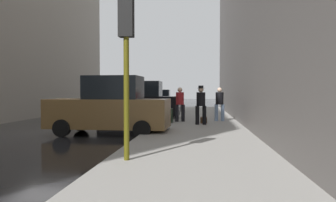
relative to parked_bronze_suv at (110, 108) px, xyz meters
name	(u,v)px	position (x,y,z in m)	size (l,w,h in m)	color
ground_plane	(44,134)	(-2.65, -0.03, -1.03)	(120.00, 120.00, 0.00)	black
sidewalk	(197,134)	(3.35, -0.03, -0.96)	(4.00, 40.00, 0.15)	gray
parked_bronze_suv	(110,108)	(0.00, 0.00, 0.00)	(4.65, 2.17, 2.25)	brown
parked_black_suv	(141,102)	(0.00, 6.48, 0.00)	(4.63, 2.12, 2.25)	black
parked_gray_coupe	(155,102)	(0.00, 12.86, -0.18)	(4.25, 2.16, 1.79)	slate
fire_hydrant	(172,111)	(1.80, 6.99, -0.54)	(0.42, 0.22, 0.70)	red
traffic_light	(126,41)	(1.85, -5.28, 1.73)	(0.32, 0.32, 3.60)	#514C0F
pedestrian_in_red_jacket	(180,102)	(2.45, 4.04, 0.07)	(0.53, 0.47, 1.71)	black
pedestrian_with_fedora	(201,103)	(3.50, 2.57, 0.10)	(0.51, 0.42, 1.78)	black
pedestrian_in_jeans	(220,102)	(4.45, 4.55, 0.07)	(0.51, 0.42, 1.71)	#728CB2
rolling_suitcase	(168,116)	(1.94, 3.34, -0.54)	(0.40, 0.59, 1.04)	black
duffel_bag	(204,120)	(3.63, 3.44, -0.74)	(0.32, 0.44, 0.28)	#472D19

